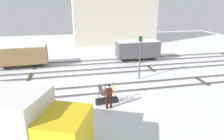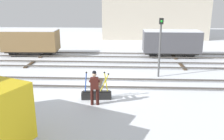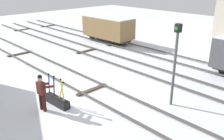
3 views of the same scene
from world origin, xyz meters
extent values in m
plane|color=silver|center=(0.00, 0.00, 0.00)|extent=(60.00, 60.00, 0.00)
cube|color=#4C4742|center=(0.00, -0.72, 0.13)|extent=(44.00, 0.07, 0.10)
cube|color=#4C4742|center=(0.00, 0.72, 0.13)|extent=(44.00, 0.07, 0.10)
cube|color=#423323|center=(0.00, 0.00, 0.04)|extent=(0.24, 1.94, 0.08)
cube|color=#4C4742|center=(0.00, 3.50, 0.13)|extent=(44.00, 0.07, 0.10)
cube|color=#4C4742|center=(0.00, 4.94, 0.13)|extent=(44.00, 0.07, 0.10)
cube|color=#423323|center=(-5.87, 4.22, 0.04)|extent=(0.24, 1.94, 0.08)
cube|color=#423323|center=(5.87, 4.22, 0.04)|extent=(0.24, 1.94, 0.08)
cube|color=#4C4742|center=(0.00, 6.79, 0.13)|extent=(44.00, 0.07, 0.10)
cube|color=#4C4742|center=(0.00, 8.23, 0.13)|extent=(44.00, 0.07, 0.10)
cube|color=#423323|center=(-5.87, 7.51, 0.04)|extent=(0.24, 1.94, 0.08)
cube|color=#423323|center=(5.87, 7.51, 0.04)|extent=(0.24, 1.94, 0.08)
cube|color=black|center=(0.06, -2.14, 0.18)|extent=(1.54, 0.48, 0.36)
cube|color=black|center=(0.06, -2.14, 0.39)|extent=(1.38, 0.30, 0.06)
cylinder|color=#1E47B7|center=(-0.46, -2.18, 0.88)|extent=(0.15, 0.07, 1.05)
sphere|color=black|center=(-0.42, -2.18, 1.41)|extent=(0.09, 0.09, 0.09)
cylinder|color=black|center=(-0.08, -2.15, 0.88)|extent=(0.17, 0.07, 1.05)
sphere|color=black|center=(-0.02, -2.15, 1.40)|extent=(0.09, 0.09, 0.09)
cylinder|color=yellow|center=(0.46, -2.11, 0.84)|extent=(0.48, 0.09, 0.98)
sphere|color=black|center=(0.67, -2.10, 1.32)|extent=(0.09, 0.09, 0.09)
cylinder|color=yellow|center=(0.55, -2.11, 0.88)|extent=(0.21, 0.07, 1.05)
sphere|color=black|center=(0.48, -2.11, 1.40)|extent=(0.09, 0.09, 0.09)
cylinder|color=#351511|center=(-0.07, -2.87, 0.40)|extent=(0.15, 0.15, 0.80)
cylinder|color=#351511|center=(0.19, -2.85, 0.40)|extent=(0.15, 0.15, 0.80)
cube|color=#4C1E19|center=(0.06, -2.86, 1.09)|extent=(0.40, 0.27, 0.57)
sphere|color=tan|center=(0.06, -2.86, 1.52)|extent=(0.22, 0.22, 0.22)
sphere|color=black|center=(0.06, -2.86, 1.61)|extent=(0.20, 0.20, 0.20)
cylinder|color=#4C1E19|center=(-0.17, -2.61, 1.12)|extent=(0.15, 0.55, 0.22)
cylinder|color=#4C1E19|center=(0.25, -2.58, 1.12)|extent=(0.15, 0.55, 0.22)
cube|color=black|center=(-1.84, -7.61, 1.83)|extent=(0.74, 1.65, 0.76)
cylinder|color=black|center=(-2.84, -5.96, 0.45)|extent=(0.93, 0.59, 0.90)
cylinder|color=#4C4C4C|center=(3.71, 1.73, 1.71)|extent=(0.12, 0.12, 3.42)
cube|color=black|center=(3.71, 1.73, 3.60)|extent=(0.24, 0.24, 0.36)
sphere|color=green|center=(3.71, 1.60, 3.60)|extent=(0.14, 0.14, 0.14)
cube|color=#2D2B28|center=(5.55, 7.51, 0.40)|extent=(4.63, 1.16, 0.20)
cube|color=#4C4C51|center=(5.55, 7.51, 1.38)|extent=(4.88, 1.92, 1.77)
cube|color=silver|center=(5.55, 7.51, 2.30)|extent=(4.78, 1.84, 0.06)
cylinder|color=black|center=(3.97, 6.98, 0.35)|extent=(0.70, 0.10, 0.70)
cylinder|color=black|center=(3.97, 8.03, 0.35)|extent=(0.70, 0.10, 0.70)
cylinder|color=black|center=(7.14, 6.98, 0.35)|extent=(0.70, 0.10, 0.70)
cylinder|color=black|center=(7.14, 8.04, 0.35)|extent=(0.70, 0.10, 0.70)
cube|color=#2D2B28|center=(-6.88, 7.51, 0.40)|extent=(4.60, 1.33, 0.20)
cube|color=olive|center=(-6.88, 7.51, 1.37)|extent=(4.87, 2.13, 1.74)
cube|color=white|center=(-6.88, 7.51, 2.27)|extent=(4.77, 2.05, 0.06)
cylinder|color=black|center=(-8.42, 6.91, 0.35)|extent=(0.70, 0.12, 0.70)
cylinder|color=black|center=(-8.45, 8.00, 0.35)|extent=(0.70, 0.12, 0.70)
cylinder|color=black|center=(-5.30, 7.01, 0.35)|extent=(0.70, 0.12, 0.70)
cylinder|color=black|center=(-5.33, 8.10, 0.35)|extent=(0.70, 0.12, 0.70)
camera|label=1|loc=(-2.21, -14.21, 6.47)|focal=32.46mm
camera|label=2|loc=(1.41, -13.54, 4.89)|focal=38.75mm
camera|label=3|loc=(8.99, -7.13, 5.56)|focal=38.51mm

